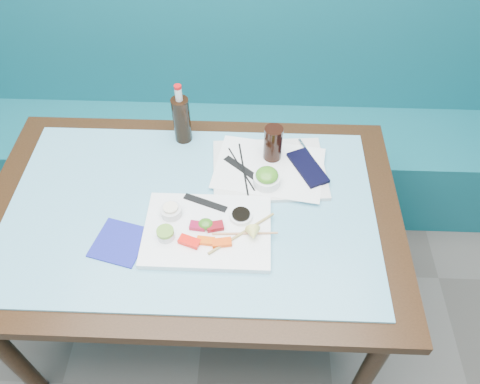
{
  "coord_description": "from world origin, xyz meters",
  "views": [
    {
      "loc": [
        0.2,
        0.49,
        1.98
      ],
      "look_at": [
        0.16,
        1.49,
        0.8
      ],
      "focal_mm": 35.0,
      "sensor_mm": 36.0,
      "label": 1
    }
  ],
  "objects_px": {
    "sashimi_plate": "(207,231)",
    "blue_napkin": "(120,242)",
    "cola_glass": "(273,143)",
    "booth_bench": "(214,127)",
    "cola_bottle_body": "(182,120)",
    "seaweed_bowl": "(267,180)",
    "serving_tray": "(269,169)",
    "dining_table": "(193,225)"
  },
  "relations": [
    {
      "from": "sashimi_plate",
      "to": "blue_napkin",
      "type": "xyz_separation_m",
      "value": [
        -0.27,
        -0.05,
        -0.01
      ]
    },
    {
      "from": "dining_table",
      "to": "cola_bottle_body",
      "type": "height_order",
      "value": "cola_bottle_body"
    },
    {
      "from": "blue_napkin",
      "to": "serving_tray",
      "type": "bearing_deg",
      "value": 34.89
    },
    {
      "from": "seaweed_bowl",
      "to": "serving_tray",
      "type": "bearing_deg",
      "value": 82.41
    },
    {
      "from": "booth_bench",
      "to": "serving_tray",
      "type": "distance_m",
      "value": 0.81
    },
    {
      "from": "blue_napkin",
      "to": "sashimi_plate",
      "type": "bearing_deg",
      "value": 10.2
    },
    {
      "from": "dining_table",
      "to": "seaweed_bowl",
      "type": "relative_size",
      "value": 15.15
    },
    {
      "from": "booth_bench",
      "to": "sashimi_plate",
      "type": "relative_size",
      "value": 7.5
    },
    {
      "from": "dining_table",
      "to": "booth_bench",
      "type": "bearing_deg",
      "value": 90.0
    },
    {
      "from": "sashimi_plate",
      "to": "seaweed_bowl",
      "type": "relative_size",
      "value": 4.33
    },
    {
      "from": "seaweed_bowl",
      "to": "cola_bottle_body",
      "type": "distance_m",
      "value": 0.39
    },
    {
      "from": "cola_glass",
      "to": "cola_bottle_body",
      "type": "height_order",
      "value": "cola_bottle_body"
    },
    {
      "from": "booth_bench",
      "to": "dining_table",
      "type": "xyz_separation_m",
      "value": [
        0.0,
        -0.84,
        0.29
      ]
    },
    {
      "from": "sashimi_plate",
      "to": "blue_napkin",
      "type": "distance_m",
      "value": 0.28
    },
    {
      "from": "sashimi_plate",
      "to": "serving_tray",
      "type": "xyz_separation_m",
      "value": [
        0.2,
        0.28,
        -0.0
      ]
    },
    {
      "from": "blue_napkin",
      "to": "cola_glass",
      "type": "bearing_deg",
      "value": 38.58
    },
    {
      "from": "sashimi_plate",
      "to": "cola_bottle_body",
      "type": "relative_size",
      "value": 2.18
    },
    {
      "from": "seaweed_bowl",
      "to": "cola_bottle_body",
      "type": "xyz_separation_m",
      "value": [
        -0.31,
        0.23,
        0.06
      ]
    },
    {
      "from": "booth_bench",
      "to": "cola_bottle_body",
      "type": "height_order",
      "value": "booth_bench"
    },
    {
      "from": "cola_bottle_body",
      "to": "blue_napkin",
      "type": "xyz_separation_m",
      "value": [
        -0.15,
        -0.48,
        -0.09
      ]
    },
    {
      "from": "dining_table",
      "to": "seaweed_bowl",
      "type": "distance_m",
      "value": 0.3
    },
    {
      "from": "cola_glass",
      "to": "cola_bottle_body",
      "type": "xyz_separation_m",
      "value": [
        -0.33,
        0.1,
        0.01
      ]
    },
    {
      "from": "booth_bench",
      "to": "cola_glass",
      "type": "bearing_deg",
      "value": -65.78
    },
    {
      "from": "seaweed_bowl",
      "to": "cola_glass",
      "type": "bearing_deg",
      "value": 81.25
    },
    {
      "from": "serving_tray",
      "to": "seaweed_bowl",
      "type": "xyz_separation_m",
      "value": [
        -0.01,
        -0.07,
        0.03
      ]
    },
    {
      "from": "booth_bench",
      "to": "dining_table",
      "type": "relative_size",
      "value": 2.14
    },
    {
      "from": "sashimi_plate",
      "to": "seaweed_bowl",
      "type": "bearing_deg",
      "value": 47.56
    },
    {
      "from": "seaweed_bowl",
      "to": "cola_glass",
      "type": "relative_size",
      "value": 0.69
    },
    {
      "from": "sashimi_plate",
      "to": "cola_glass",
      "type": "xyz_separation_m",
      "value": [
        0.21,
        0.33,
        0.07
      ]
    },
    {
      "from": "booth_bench",
      "to": "seaweed_bowl",
      "type": "relative_size",
      "value": 32.47
    },
    {
      "from": "serving_tray",
      "to": "blue_napkin",
      "type": "xyz_separation_m",
      "value": [
        -0.47,
        -0.33,
        -0.0
      ]
    },
    {
      "from": "sashimi_plate",
      "to": "cola_glass",
      "type": "relative_size",
      "value": 2.97
    },
    {
      "from": "sashimi_plate",
      "to": "dining_table",
      "type": "bearing_deg",
      "value": 123.89
    },
    {
      "from": "cola_glass",
      "to": "cola_bottle_body",
      "type": "bearing_deg",
      "value": 163.05
    },
    {
      "from": "serving_tray",
      "to": "cola_glass",
      "type": "height_order",
      "value": "cola_glass"
    },
    {
      "from": "cola_glass",
      "to": "blue_napkin",
      "type": "distance_m",
      "value": 0.62
    },
    {
      "from": "cola_bottle_body",
      "to": "cola_glass",
      "type": "bearing_deg",
      "value": -16.95
    },
    {
      "from": "dining_table",
      "to": "blue_napkin",
      "type": "distance_m",
      "value": 0.27
    },
    {
      "from": "dining_table",
      "to": "sashimi_plate",
      "type": "relative_size",
      "value": 3.5
    },
    {
      "from": "serving_tray",
      "to": "cola_bottle_body",
      "type": "distance_m",
      "value": 0.37
    },
    {
      "from": "serving_tray",
      "to": "cola_glass",
      "type": "xyz_separation_m",
      "value": [
        0.01,
        0.05,
        0.07
      ]
    },
    {
      "from": "cola_bottle_body",
      "to": "serving_tray",
      "type": "bearing_deg",
      "value": -25.86
    }
  ]
}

